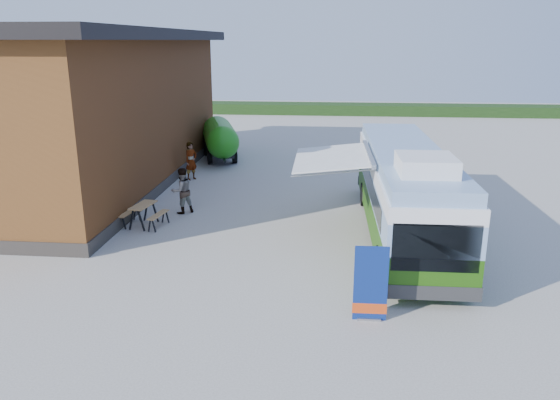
# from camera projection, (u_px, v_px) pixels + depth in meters

# --- Properties ---
(ground) EXTENTS (100.00, 100.00, 0.00)m
(ground) POSITION_uv_depth(u_px,v_px,m) (281.00, 265.00, 17.64)
(ground) COLOR #BCB7AD
(ground) RESTS_ON ground
(barn) EXTENTS (9.60, 21.20, 7.50)m
(barn) POSITION_uv_depth(u_px,v_px,m) (90.00, 111.00, 27.14)
(barn) COLOR brown
(barn) RESTS_ON ground
(hedge) EXTENTS (40.00, 3.00, 1.00)m
(hedge) POSITION_uv_depth(u_px,v_px,m) (399.00, 110.00, 53.07)
(hedge) COLOR #264419
(hedge) RESTS_ON ground
(bus) EXTENTS (2.76, 12.30, 3.77)m
(bus) POSITION_uv_depth(u_px,v_px,m) (404.00, 188.00, 19.94)
(bus) COLOR #336611
(bus) RESTS_ON ground
(awning) EXTENTS (2.85, 4.59, 0.53)m
(awning) POSITION_uv_depth(u_px,v_px,m) (337.00, 161.00, 19.92)
(awning) COLOR white
(awning) RESTS_ON ground
(banner) EXTENTS (0.89, 0.19, 2.04)m
(banner) POSITION_uv_depth(u_px,v_px,m) (370.00, 290.00, 13.95)
(banner) COLOR navy
(banner) RESTS_ON ground
(picnic_table) EXTENTS (1.74, 1.60, 0.88)m
(picnic_table) POSITION_uv_depth(u_px,v_px,m) (143.00, 210.00, 21.16)
(picnic_table) COLOR tan
(picnic_table) RESTS_ON ground
(person_a) EXTENTS (0.81, 0.86, 1.98)m
(person_a) POSITION_uv_depth(u_px,v_px,m) (191.00, 161.00, 28.19)
(person_a) COLOR #999999
(person_a) RESTS_ON ground
(person_b) EXTENTS (1.19, 1.16, 1.93)m
(person_b) POSITION_uv_depth(u_px,v_px,m) (182.00, 191.00, 22.70)
(person_b) COLOR #999999
(person_b) RESTS_ON ground
(slurry_tanker) EXTENTS (3.05, 6.19, 2.36)m
(slurry_tanker) POSITION_uv_depth(u_px,v_px,m) (220.00, 137.00, 32.97)
(slurry_tanker) COLOR #238B19
(slurry_tanker) RESTS_ON ground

